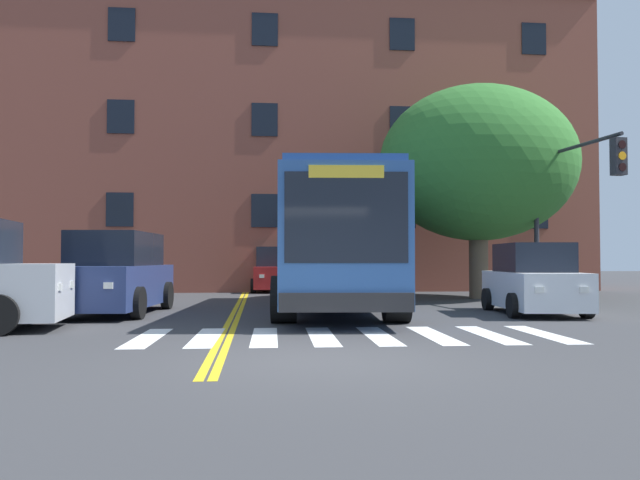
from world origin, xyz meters
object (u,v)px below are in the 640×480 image
(car_white_far_lane, at_px, (533,281))
(street_tree_curbside_large, at_px, (478,164))
(car_navy_near_lane, at_px, (116,275))
(traffic_light_near_corner, at_px, (568,188))
(car_red_behind_bus, at_px, (274,271))
(city_bus, at_px, (333,242))

(car_white_far_lane, xyz_separation_m, street_tree_curbside_large, (0.77, 6.16, 3.95))
(car_navy_near_lane, relative_size, street_tree_curbside_large, 0.50)
(traffic_light_near_corner, xyz_separation_m, street_tree_curbside_large, (-1.56, 3.50, 1.24))
(car_white_far_lane, bearing_deg, traffic_light_near_corner, 48.78)
(car_red_behind_bus, bearing_deg, car_navy_near_lane, -111.90)
(car_red_behind_bus, bearing_deg, traffic_light_near_corner, -45.89)
(city_bus, xyz_separation_m, car_white_far_lane, (4.95, -1.58, -1.02))
(car_navy_near_lane, xyz_separation_m, traffic_light_near_corner, (12.94, 1.63, 2.55))
(car_white_far_lane, bearing_deg, city_bus, 162.33)
(car_white_far_lane, distance_m, car_red_behind_bus, 13.24)
(car_navy_near_lane, bearing_deg, street_tree_curbside_large, 24.27)
(car_white_far_lane, height_order, car_red_behind_bus, car_red_behind_bus)
(car_navy_near_lane, bearing_deg, car_white_far_lane, -5.56)
(car_navy_near_lane, bearing_deg, traffic_light_near_corner, 7.20)
(car_navy_near_lane, relative_size, car_red_behind_bus, 1.25)
(car_white_far_lane, distance_m, traffic_light_near_corner, 4.46)
(city_bus, height_order, car_white_far_lane, city_bus)
(city_bus, bearing_deg, car_red_behind_bus, 97.91)
(city_bus, xyz_separation_m, car_navy_near_lane, (-5.65, -0.55, -0.86))
(city_bus, distance_m, car_red_behind_bus, 10.19)
(traffic_light_near_corner, height_order, street_tree_curbside_large, street_tree_curbside_large)
(car_navy_near_lane, height_order, car_white_far_lane, car_navy_near_lane)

